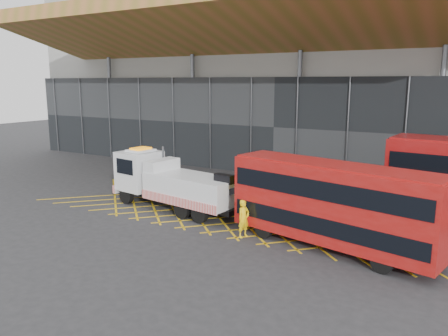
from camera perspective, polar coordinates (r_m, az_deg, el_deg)
The scene contains 6 objects.
ground_plane at distance 27.85m, azimuth -6.93°, elevation -4.77°, with size 120.00×120.00×0.00m, color #2A2A2D.
road_markings at distance 25.73m, azimuth 0.26°, elevation -6.02°, with size 24.76×7.16×0.01m.
construction_building at distance 42.24m, azimuth 10.51°, elevation 12.86°, with size 55.00×23.97×18.00m.
recovery_truck at distance 26.61m, azimuth -7.01°, elevation -1.84°, with size 10.33×3.75×3.58m.
bus_towed at distance 20.54m, azimuth 13.95°, elevation -4.36°, with size 10.11×4.33×4.01m.
worker at distance 21.81m, azimuth 2.59°, elevation -6.63°, with size 0.69×0.45×1.90m, color yellow.
Camera 1 is at (16.18, -21.34, 7.62)m, focal length 35.00 mm.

